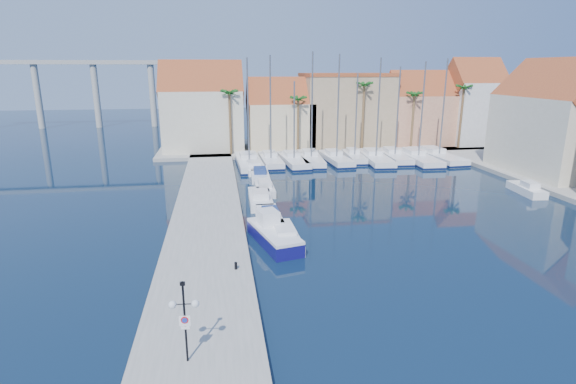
# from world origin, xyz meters

# --- Properties ---
(ground) EXTENTS (260.00, 260.00, 0.00)m
(ground) POSITION_xyz_m (0.00, 0.00, 0.00)
(ground) COLOR black
(ground) RESTS_ON ground
(quay_west) EXTENTS (6.00, 77.00, 0.50)m
(quay_west) POSITION_xyz_m (-9.00, 13.50, 0.25)
(quay_west) COLOR gray
(quay_west) RESTS_ON ground
(shore_north) EXTENTS (54.00, 16.00, 0.50)m
(shore_north) POSITION_xyz_m (10.00, 48.00, 0.25)
(shore_north) COLOR gray
(shore_north) RESTS_ON ground
(lamp_post) EXTENTS (1.27, 0.40, 3.76)m
(lamp_post) POSITION_xyz_m (-9.44, -6.71, 2.97)
(lamp_post) COLOR black
(lamp_post) RESTS_ON quay_west
(bollard) EXTENTS (0.19, 0.19, 0.47)m
(bollard) POSITION_xyz_m (-6.99, 2.20, 0.73)
(bollard) COLOR black
(bollard) RESTS_ON quay_west
(fishing_boat) EXTENTS (3.64, 6.78, 2.26)m
(fishing_boat) POSITION_xyz_m (-3.99, 7.42, 0.75)
(fishing_boat) COLOR #110F59
(fishing_boat) RESTS_ON ground
(motorboat_west_0) EXTENTS (2.15, 6.34, 1.40)m
(motorboat_west_0) POSITION_xyz_m (-3.18, 7.41, 0.51)
(motorboat_west_0) COLOR white
(motorboat_west_0) RESTS_ON ground
(motorboat_west_1) EXTENTS (1.91, 5.73, 1.40)m
(motorboat_west_1) POSITION_xyz_m (-3.72, 12.11, 0.51)
(motorboat_west_1) COLOR white
(motorboat_west_1) RESTS_ON ground
(motorboat_west_2) EXTENTS (2.30, 6.65, 1.40)m
(motorboat_west_2) POSITION_xyz_m (-3.98, 17.92, 0.51)
(motorboat_west_2) COLOR white
(motorboat_west_2) RESTS_ON ground
(motorboat_west_3) EXTENTS (1.91, 5.83, 1.40)m
(motorboat_west_3) POSITION_xyz_m (-3.16, 21.95, 0.51)
(motorboat_west_3) COLOR white
(motorboat_west_3) RESTS_ON ground
(motorboat_west_4) EXTENTS (2.33, 6.48, 1.40)m
(motorboat_west_4) POSITION_xyz_m (-3.05, 28.24, 0.51)
(motorboat_west_4) COLOR white
(motorboat_west_4) RESTS_ON ground
(motorboat_west_5) EXTENTS (2.74, 6.93, 1.40)m
(motorboat_west_5) POSITION_xyz_m (-3.54, 32.29, 0.51)
(motorboat_west_5) COLOR white
(motorboat_west_5) RESTS_ON ground
(motorboat_east_1) EXTENTS (2.12, 5.27, 1.40)m
(motorboat_east_1) POSITION_xyz_m (23.99, 17.09, 0.51)
(motorboat_east_1) COLOR white
(motorboat_east_1) RESTS_ON ground
(sailboat_0) EXTENTS (3.43, 11.89, 14.05)m
(sailboat_0) POSITION_xyz_m (-3.86, 35.43, 0.58)
(sailboat_0) COLOR white
(sailboat_0) RESTS_ON ground
(sailboat_1) EXTENTS (2.74, 9.59, 14.36)m
(sailboat_1) POSITION_xyz_m (-0.84, 36.22, 0.62)
(sailboat_1) COLOR white
(sailboat_1) RESTS_ON ground
(sailboat_2) EXTENTS (3.38, 10.27, 11.13)m
(sailboat_2) POSITION_xyz_m (2.22, 35.67, 0.57)
(sailboat_2) COLOR white
(sailboat_2) RESTS_ON ground
(sailboat_3) EXTENTS (3.44, 10.62, 14.85)m
(sailboat_3) POSITION_xyz_m (4.83, 36.39, 0.61)
(sailboat_3) COLOR white
(sailboat_3) RESTS_ON ground
(sailboat_4) EXTENTS (3.11, 9.95, 14.55)m
(sailboat_4) POSITION_xyz_m (8.26, 36.00, 0.62)
(sailboat_4) COLOR white
(sailboat_4) RESTS_ON ground
(sailboat_5) EXTENTS (2.80, 8.37, 12.09)m
(sailboat_5) POSITION_xyz_m (11.23, 36.97, 0.61)
(sailboat_5) COLOR white
(sailboat_5) RESTS_ON ground
(sailboat_6) EXTENTS (3.86, 11.52, 14.09)m
(sailboat_6) POSITION_xyz_m (13.83, 35.56, 0.58)
(sailboat_6) COLOR white
(sailboat_6) RESTS_ON ground
(sailboat_7) EXTENTS (3.32, 10.27, 12.98)m
(sailboat_7) POSITION_xyz_m (16.95, 36.35, 0.59)
(sailboat_7) COLOR white
(sailboat_7) RESTS_ON ground
(sailboat_8) EXTENTS (3.57, 12.10, 13.62)m
(sailboat_8) POSITION_xyz_m (19.83, 35.03, 0.57)
(sailboat_8) COLOR white
(sailboat_8) RESTS_ON ground
(sailboat_9) EXTENTS (3.91, 12.14, 14.03)m
(sailboat_9) POSITION_xyz_m (23.24, 35.83, 0.58)
(sailboat_9) COLOR white
(sailboat_9) RESTS_ON ground
(building_0) EXTENTS (12.30, 9.00, 13.50)m
(building_0) POSITION_xyz_m (-10.00, 47.00, 6.52)
(building_0) COLOR beige
(building_0) RESTS_ON shore_north
(building_1) EXTENTS (10.30, 8.00, 11.00)m
(building_1) POSITION_xyz_m (2.00, 47.00, 5.30)
(building_1) COLOR beige
(building_1) RESTS_ON shore_north
(building_2) EXTENTS (14.20, 10.20, 11.50)m
(building_2) POSITION_xyz_m (13.00, 48.00, 6.26)
(building_2) COLOR tan
(building_2) RESTS_ON shore_north
(building_3) EXTENTS (10.30, 8.00, 12.00)m
(building_3) POSITION_xyz_m (25.00, 47.00, 5.86)
(building_3) COLOR tan
(building_3) RESTS_ON shore_north
(building_4) EXTENTS (8.30, 8.00, 14.00)m
(building_4) POSITION_xyz_m (34.00, 46.00, 6.97)
(building_4) COLOR silver
(building_4) RESTS_ON shore_north
(building_6) EXTENTS (9.00, 14.30, 13.50)m
(building_6) POSITION_xyz_m (32.00, 24.00, 6.52)
(building_6) COLOR beige
(building_6) RESTS_ON shore_east
(palm_0) EXTENTS (2.60, 2.60, 10.15)m
(palm_0) POSITION_xyz_m (-6.00, 42.00, 9.08)
(palm_0) COLOR brown
(palm_0) RESTS_ON shore_north
(palm_1) EXTENTS (2.60, 2.60, 9.15)m
(palm_1) POSITION_xyz_m (4.00, 42.00, 8.14)
(palm_1) COLOR brown
(palm_1) RESTS_ON shore_north
(palm_2) EXTENTS (2.60, 2.60, 11.15)m
(palm_2) POSITION_xyz_m (14.00, 42.00, 10.02)
(palm_2) COLOR brown
(palm_2) RESTS_ON shore_north
(palm_3) EXTENTS (2.60, 2.60, 9.65)m
(palm_3) POSITION_xyz_m (22.00, 42.00, 8.61)
(palm_3) COLOR brown
(palm_3) RESTS_ON shore_north
(palm_4) EXTENTS (2.60, 2.60, 10.65)m
(palm_4) POSITION_xyz_m (30.00, 42.00, 9.55)
(palm_4) COLOR brown
(palm_4) RESTS_ON shore_north
(viaduct) EXTENTS (48.00, 2.20, 14.45)m
(viaduct) POSITION_xyz_m (-39.07, 82.00, 10.25)
(viaduct) COLOR #9E9E99
(viaduct) RESTS_ON ground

